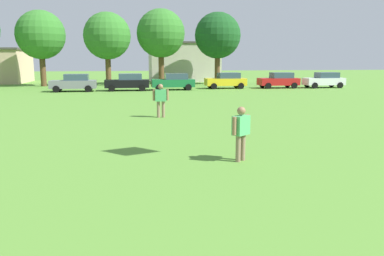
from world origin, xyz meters
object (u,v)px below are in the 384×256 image
Objects in this scene: parked_car_green_2 at (174,82)px; parked_car_yellow_3 at (226,80)px; tree_left at (41,35)px; tree_far_right at (218,36)px; tree_right at (161,34)px; adult_bystander at (241,129)px; parked_car_red_4 at (279,80)px; parked_car_black_1 at (128,82)px; parked_car_white_5 at (324,80)px; bystander_midfield at (161,98)px; parked_car_gray_0 at (74,83)px; tree_center at (107,36)px.

parked_car_yellow_3 is at bearing -169.19° from parked_car_green_2.
tree_left is at bearing -29.87° from parked_car_green_2.
tree_left is 0.97× the size of tree_far_right.
parked_car_yellow_3 is 0.47× the size of tree_right.
adult_bystander is 0.18× the size of tree_right.
tree_right is at bearing -35.21° from parked_car_red_4.
parked_car_green_2 is 0.47× the size of tree_right.
parked_car_black_1 and parked_car_white_5 have the same top height.
tree_left is at bearing -178.60° from tree_far_right.
parked_car_red_4 reaches higher than adult_bystander.
tree_right reaches higher than tree_left.
tree_right is at bearing 4.33° from tree_left.
parked_car_green_2 is at bearing -127.22° from tree_far_right.
bystander_midfield reaches higher than parked_car_yellow_3.
adult_bystander is 39.15m from tree_left.
adult_bystander is at bearing 57.90° from parked_car_white_5.
parked_car_black_1 reaches higher than adult_bystander.
bystander_midfield is 0.41× the size of parked_car_red_4.
parked_car_red_4 is (21.32, 1.13, 0.00)m from parked_car_gray_0.
tree_center is at bearing -176.86° from tree_far_right.
bystander_midfield reaches higher than parked_car_green_2.
parked_car_black_1 is (-3.16, 28.41, -0.13)m from adult_bystander.
adult_bystander is 0.39× the size of parked_car_gray_0.
parked_car_green_2 is at bearing -87.48° from tree_right.
parked_car_gray_0 is 15.59m from parked_car_yellow_3.
tree_left is at bearing -19.43° from parked_car_yellow_3.
tree_far_right reaches higher than parked_car_green_2.
bystander_midfield is 0.41× the size of parked_car_green_2.
parked_car_white_5 is 19.95m from tree_right.
bystander_midfield is 0.41× the size of parked_car_yellow_3.
parked_car_gray_0 and parked_car_black_1 have the same top height.
tree_far_right is at bearing -57.69° from parked_car_red_4.
parked_car_green_2 is (4.62, 0.16, 0.00)m from parked_car_black_1.
parked_car_black_1 is at bearing -141.80° from tree_far_right.
parked_car_black_1 is at bearing -40.96° from tree_left.
tree_right is at bearing 175.59° from tree_far_right.
tree_left is at bearing -62.47° from parked_car_gray_0.
tree_far_right is (6.98, -0.54, -0.21)m from tree_right.
parked_car_red_4 is 27.28m from tree_left.
tree_center is (7.40, -0.23, -0.06)m from tree_left.
tree_right reaches higher than parked_car_green_2.
parked_car_red_4 is at bearing 28.14° from adult_bystander.
bystander_midfield is at bearing 44.49° from parked_car_white_5.
parked_car_white_5 is (19.69, 19.34, -0.20)m from bystander_midfield.
tree_far_right reaches higher than bystander_midfield.
parked_car_green_2 and parked_car_yellow_3 have the same top height.
tree_far_right reaches higher than parked_car_gray_0.
tree_center is (-18.37, 7.19, 4.89)m from parked_car_red_4.
parked_car_green_2 is at bearing 1.15° from parked_car_white_5.
parked_car_white_5 is 0.49× the size of tree_far_right.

